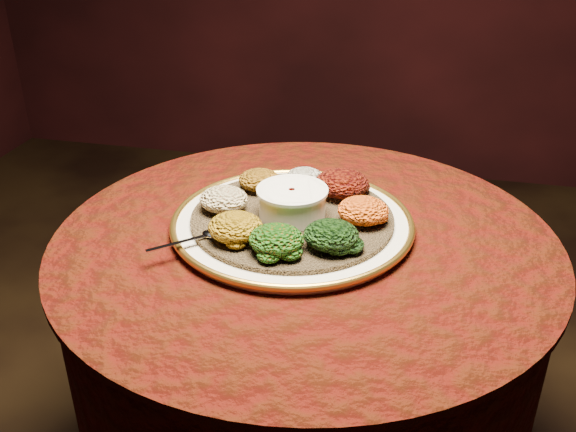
# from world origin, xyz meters

# --- Properties ---
(table) EXTENTS (0.96, 0.96, 0.73)m
(table) POSITION_xyz_m (0.00, 0.00, 0.55)
(table) COLOR black
(table) RESTS_ON ground
(platter) EXTENTS (0.59, 0.59, 0.02)m
(platter) POSITION_xyz_m (-0.03, 0.02, 0.75)
(platter) COLOR white
(platter) RESTS_ON table
(injera) EXTENTS (0.51, 0.51, 0.01)m
(injera) POSITION_xyz_m (-0.03, 0.02, 0.76)
(injera) COLOR brown
(injera) RESTS_ON platter
(stew_bowl) EXTENTS (0.14, 0.14, 0.06)m
(stew_bowl) POSITION_xyz_m (-0.03, 0.02, 0.79)
(stew_bowl) COLOR white
(stew_bowl) RESTS_ON injera
(spoon) EXTENTS (0.12, 0.10, 0.01)m
(spoon) POSITION_xyz_m (-0.16, -0.09, 0.77)
(spoon) COLOR silver
(spoon) RESTS_ON injera
(portion_ayib) EXTENTS (0.08, 0.08, 0.04)m
(portion_ayib) POSITION_xyz_m (-0.03, 0.16, 0.78)
(portion_ayib) COLOR beige
(portion_ayib) RESTS_ON injera
(portion_kitfo) EXTENTS (0.11, 0.10, 0.05)m
(portion_kitfo) POSITION_xyz_m (0.05, 0.13, 0.79)
(portion_kitfo) COLOR black
(portion_kitfo) RESTS_ON injera
(portion_tikil) EXTENTS (0.10, 0.09, 0.05)m
(portion_tikil) POSITION_xyz_m (0.11, 0.03, 0.79)
(portion_tikil) COLOR #A85C0E
(portion_tikil) RESTS_ON injera
(portion_gomen) EXTENTS (0.10, 0.09, 0.05)m
(portion_gomen) POSITION_xyz_m (0.06, -0.08, 0.79)
(portion_gomen) COLOR black
(portion_gomen) RESTS_ON injera
(portion_mixveg) EXTENTS (0.10, 0.09, 0.05)m
(portion_mixveg) POSITION_xyz_m (-0.03, -0.11, 0.79)
(portion_mixveg) COLOR #943909
(portion_mixveg) RESTS_ON injera
(portion_kik) EXTENTS (0.10, 0.09, 0.05)m
(portion_kik) POSITION_xyz_m (-0.11, -0.09, 0.79)
(portion_kik) COLOR #996D0D
(portion_kik) RESTS_ON injera
(portion_timatim) EXTENTS (0.09, 0.09, 0.05)m
(portion_timatim) POSITION_xyz_m (-0.16, 0.02, 0.78)
(portion_timatim) COLOR maroon
(portion_timatim) RESTS_ON injera
(portion_shiro) EXTENTS (0.09, 0.08, 0.04)m
(portion_shiro) POSITION_xyz_m (-0.12, 0.12, 0.78)
(portion_shiro) COLOR #8A5410
(portion_shiro) RESTS_ON injera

